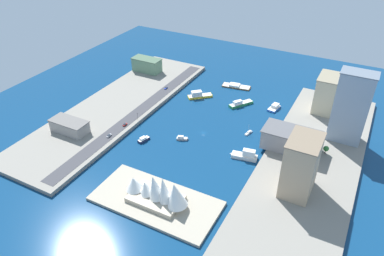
{
  "coord_description": "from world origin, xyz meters",
  "views": [
    {
      "loc": [
        -114.52,
        239.09,
        177.75
      ],
      "look_at": [
        10.12,
        2.08,
        3.09
      ],
      "focal_mm": 34.46,
      "sensor_mm": 36.0,
      "label": 1
    }
  ],
  "objects_px": {
    "ferry_yellow_fast": "(199,95)",
    "carpark_squat_concrete": "(70,126)",
    "pickup_red": "(125,125)",
    "opera_landmark": "(158,191)",
    "warehouse_low_gray": "(291,140)",
    "tower_tall_glass": "(351,107)",
    "sedan_silver": "(109,136)",
    "hatchback_blue": "(166,88)",
    "terminal_long_green": "(147,65)",
    "ferry_white_commuter": "(246,155)",
    "sailboat_small_white": "(249,133)",
    "catamaran_blue": "(274,107)",
    "yacht_sleek_gray": "(182,138)",
    "patrol_launch_navy": "(144,139)",
    "office_block_beige": "(326,93)",
    "apartment_midrise_tan": "(301,166)",
    "traffic_light_waterfront": "(137,115)",
    "ferry_green_doubledeck": "(240,104)",
    "barge_flat_brown": "(236,86)"
  },
  "relations": [
    {
      "from": "carpark_squat_concrete",
      "to": "pickup_red",
      "type": "distance_m",
      "value": 46.27
    },
    {
      "from": "tower_tall_glass",
      "to": "hatchback_blue",
      "type": "relative_size",
      "value": 13.46
    },
    {
      "from": "tower_tall_glass",
      "to": "terminal_long_green",
      "type": "height_order",
      "value": "tower_tall_glass"
    },
    {
      "from": "ferry_green_doubledeck",
      "to": "carpark_squat_concrete",
      "type": "height_order",
      "value": "carpark_squat_concrete"
    },
    {
      "from": "ferry_yellow_fast",
      "to": "traffic_light_waterfront",
      "type": "bearing_deg",
      "value": 68.45
    },
    {
      "from": "patrol_launch_navy",
      "to": "traffic_light_waterfront",
      "type": "relative_size",
      "value": 1.92
    },
    {
      "from": "sailboat_small_white",
      "to": "hatchback_blue",
      "type": "bearing_deg",
      "value": -18.14
    },
    {
      "from": "tower_tall_glass",
      "to": "office_block_beige",
      "type": "height_order",
      "value": "tower_tall_glass"
    },
    {
      "from": "carpark_squat_concrete",
      "to": "tower_tall_glass",
      "type": "bearing_deg",
      "value": -155.04
    },
    {
      "from": "ferry_white_commuter",
      "to": "sailboat_small_white",
      "type": "bearing_deg",
      "value": -73.63
    },
    {
      "from": "sedan_silver",
      "to": "hatchback_blue",
      "type": "xyz_separation_m",
      "value": [
        3.39,
        -97.33,
        -0.06
      ]
    },
    {
      "from": "patrol_launch_navy",
      "to": "sedan_silver",
      "type": "bearing_deg",
      "value": 25.18
    },
    {
      "from": "sailboat_small_white",
      "to": "opera_landmark",
      "type": "xyz_separation_m",
      "value": [
        23.69,
        107.48,
        9.86
      ]
    },
    {
      "from": "apartment_midrise_tan",
      "to": "traffic_light_waterfront",
      "type": "height_order",
      "value": "apartment_midrise_tan"
    },
    {
      "from": "ferry_white_commuter",
      "to": "traffic_light_waterfront",
      "type": "height_order",
      "value": "traffic_light_waterfront"
    },
    {
      "from": "warehouse_low_gray",
      "to": "catamaran_blue",
      "type": "bearing_deg",
      "value": -63.02
    },
    {
      "from": "sedan_silver",
      "to": "opera_landmark",
      "type": "relative_size",
      "value": 0.11
    },
    {
      "from": "barge_flat_brown",
      "to": "traffic_light_waterfront",
      "type": "bearing_deg",
      "value": 64.27
    },
    {
      "from": "ferry_white_commuter",
      "to": "traffic_light_waterfront",
      "type": "xyz_separation_m",
      "value": [
        104.79,
        -4.21,
        4.79
      ]
    },
    {
      "from": "hatchback_blue",
      "to": "pickup_red",
      "type": "relative_size",
      "value": 0.96
    },
    {
      "from": "opera_landmark",
      "to": "warehouse_low_gray",
      "type": "bearing_deg",
      "value": -122.01
    },
    {
      "from": "ferry_white_commuter",
      "to": "hatchback_blue",
      "type": "xyz_separation_m",
      "value": [
        113.62,
        -67.81,
        1.31
      ]
    },
    {
      "from": "tower_tall_glass",
      "to": "warehouse_low_gray",
      "type": "bearing_deg",
      "value": 43.24
    },
    {
      "from": "warehouse_low_gray",
      "to": "hatchback_blue",
      "type": "bearing_deg",
      "value": -16.92
    },
    {
      "from": "ferry_yellow_fast",
      "to": "terminal_long_green",
      "type": "height_order",
      "value": "terminal_long_green"
    },
    {
      "from": "catamaran_blue",
      "to": "hatchback_blue",
      "type": "distance_m",
      "value": 112.08
    },
    {
      "from": "sailboat_small_white",
      "to": "office_block_beige",
      "type": "distance_m",
      "value": 84.32
    },
    {
      "from": "sailboat_small_white",
      "to": "sedan_silver",
      "type": "distance_m",
      "value": 118.67
    },
    {
      "from": "ferry_white_commuter",
      "to": "sedan_silver",
      "type": "bearing_deg",
      "value": 14.99
    },
    {
      "from": "catamaran_blue",
      "to": "hatchback_blue",
      "type": "relative_size",
      "value": 3.71
    },
    {
      "from": "ferry_yellow_fast",
      "to": "carpark_squat_concrete",
      "type": "distance_m",
      "value": 129.7
    },
    {
      "from": "ferry_white_commuter",
      "to": "ferry_yellow_fast",
      "type": "xyz_separation_m",
      "value": [
        77.83,
        -72.48,
        -0.3
      ]
    },
    {
      "from": "tower_tall_glass",
      "to": "yacht_sleek_gray",
      "type": "bearing_deg",
      "value": 26.25
    },
    {
      "from": "sedan_silver",
      "to": "pickup_red",
      "type": "height_order",
      "value": "pickup_red"
    },
    {
      "from": "ferry_white_commuter",
      "to": "opera_landmark",
      "type": "height_order",
      "value": "opera_landmark"
    },
    {
      "from": "traffic_light_waterfront",
      "to": "sailboat_small_white",
      "type": "bearing_deg",
      "value": -162.65
    },
    {
      "from": "barge_flat_brown",
      "to": "apartment_midrise_tan",
      "type": "distance_m",
      "value": 166.77
    },
    {
      "from": "apartment_midrise_tan",
      "to": "opera_landmark",
      "type": "xyz_separation_m",
      "value": [
        78.5,
        52.17,
        -13.77
      ]
    },
    {
      "from": "warehouse_low_gray",
      "to": "apartment_midrise_tan",
      "type": "height_order",
      "value": "apartment_midrise_tan"
    },
    {
      "from": "ferry_green_doubledeck",
      "to": "sedan_silver",
      "type": "distance_m",
      "value": 130.71
    },
    {
      "from": "apartment_midrise_tan",
      "to": "catamaran_blue",
      "type": "bearing_deg",
      "value": -65.88
    },
    {
      "from": "patrol_launch_navy",
      "to": "tower_tall_glass",
      "type": "xyz_separation_m",
      "value": [
        -147.41,
        -75.38,
        31.85
      ]
    },
    {
      "from": "ferry_yellow_fast",
      "to": "terminal_long_green",
      "type": "distance_m",
      "value": 81.23
    },
    {
      "from": "ferry_yellow_fast",
      "to": "office_block_beige",
      "type": "height_order",
      "value": "office_block_beige"
    },
    {
      "from": "sailboat_small_white",
      "to": "office_block_beige",
      "type": "relative_size",
      "value": 0.28
    },
    {
      "from": "office_block_beige",
      "to": "sedan_silver",
      "type": "relative_size",
      "value": 6.72
    },
    {
      "from": "warehouse_low_gray",
      "to": "pickup_red",
      "type": "height_order",
      "value": "warehouse_low_gray"
    },
    {
      "from": "ferry_white_commuter",
      "to": "hatchback_blue",
      "type": "relative_size",
      "value": 5.07
    },
    {
      "from": "catamaran_blue",
      "to": "terminal_long_green",
      "type": "distance_m",
      "value": 152.89
    },
    {
      "from": "barge_flat_brown",
      "to": "yacht_sleek_gray",
      "type": "distance_m",
      "value": 112.36
    }
  ]
}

